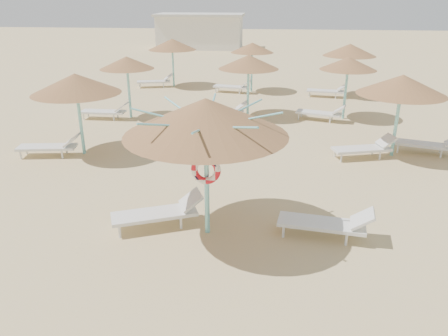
# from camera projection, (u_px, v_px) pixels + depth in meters

# --- Properties ---
(ground) EXTENTS (120.00, 120.00, 0.00)m
(ground) POSITION_uv_depth(u_px,v_px,m) (219.00, 228.00, 10.22)
(ground) COLOR tan
(ground) RESTS_ON ground
(main_palapa) EXTENTS (3.49, 3.49, 3.13)m
(main_palapa) POSITION_uv_depth(u_px,v_px,m) (206.00, 117.00, 9.03)
(main_palapa) COLOR #7ED8DB
(main_palapa) RESTS_ON ground
(lounger_main_a) EXTENTS (2.19, 1.40, 0.77)m
(lounger_main_a) POSITION_uv_depth(u_px,v_px,m) (160.00, 212.00, 10.18)
(lounger_main_a) COLOR silver
(lounger_main_a) RESTS_ON ground
(lounger_main_b) EXTENTS (2.13, 0.90, 0.75)m
(lounger_main_b) POSITION_uv_depth(u_px,v_px,m) (328.00, 223.00, 9.71)
(lounger_main_b) COLOR silver
(lounger_main_b) RESTS_ON ground
(palapa_field) EXTENTS (14.75, 14.49, 2.72)m
(palapa_field) POSITION_uv_depth(u_px,v_px,m) (246.00, 62.00, 18.89)
(palapa_field) COLOR #7ED8DB
(palapa_field) RESTS_ON ground
(service_hut) EXTENTS (8.40, 4.40, 3.25)m
(service_hut) POSITION_uv_depth(u_px,v_px,m) (200.00, 31.00, 42.48)
(service_hut) COLOR silver
(service_hut) RESTS_ON ground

